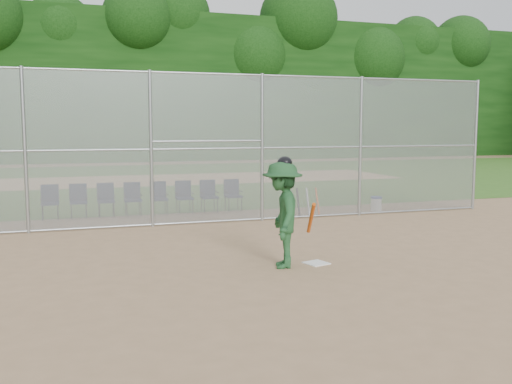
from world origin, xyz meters
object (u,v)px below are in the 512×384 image
object	(u,v)px
home_plate	(316,263)
water_cooler	(376,204)
batter_at_plate	(282,214)
chair_0	(50,202)

from	to	relation	value
home_plate	water_cooler	distance (m)	7.26
water_cooler	batter_at_plate	bearing A→B (deg)	-132.83
water_cooler	chair_0	world-z (taller)	chair_0
home_plate	water_cooler	size ratio (longest dim) A/B	0.91
home_plate	batter_at_plate	size ratio (longest dim) A/B	0.20
batter_at_plate	water_cooler	size ratio (longest dim) A/B	4.63
water_cooler	chair_0	size ratio (longest dim) A/B	0.46
batter_at_plate	water_cooler	bearing A→B (deg)	47.17
water_cooler	chair_0	distance (m)	9.57
home_plate	chair_0	bearing A→B (deg)	124.89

